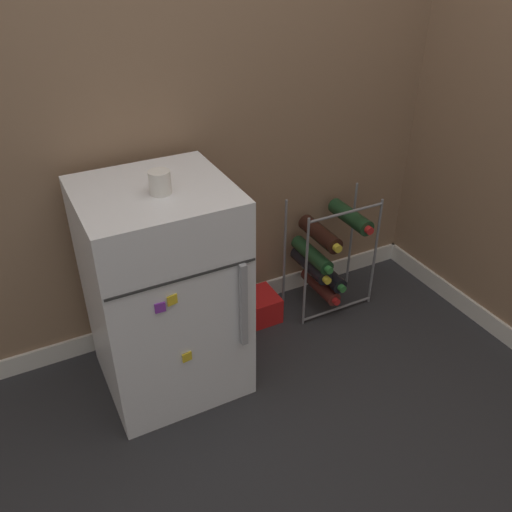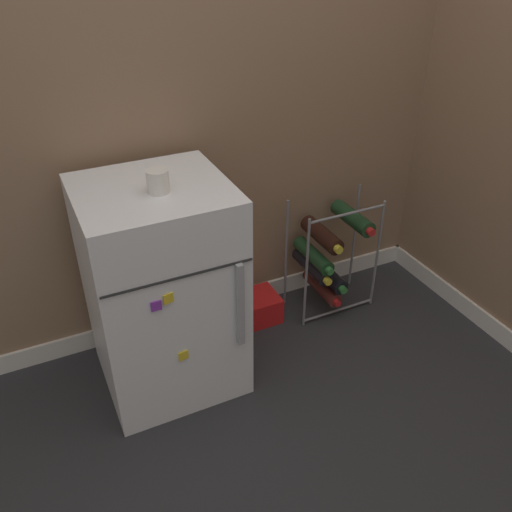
% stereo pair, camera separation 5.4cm
% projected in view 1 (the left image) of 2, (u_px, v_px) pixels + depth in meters
% --- Properties ---
extents(ground_plane, '(14.00, 14.00, 0.00)m').
position_uv_depth(ground_plane, '(308.00, 372.00, 2.28)').
color(ground_plane, '#28282B').
extents(wall_back, '(6.79, 0.07, 2.50)m').
position_uv_depth(wall_back, '(244.00, 37.00, 2.06)').
color(wall_back, '#84664C').
rests_on(wall_back, ground_plane).
extents(mini_fridge, '(0.53, 0.53, 0.86)m').
position_uv_depth(mini_fridge, '(164.00, 291.00, 2.05)').
color(mini_fridge, white).
rests_on(mini_fridge, ground_plane).
extents(wine_rack, '(0.39, 0.29, 0.56)m').
position_uv_depth(wine_rack, '(324.00, 254.00, 2.52)').
color(wine_rack, slate).
rests_on(wine_rack, ground_plane).
extents(soda_box, '(0.29, 0.18, 0.13)m').
position_uv_depth(soda_box, '(247.00, 310.00, 2.54)').
color(soda_box, red).
rests_on(soda_box, ground_plane).
extents(fridge_top_cup, '(0.07, 0.07, 0.08)m').
position_uv_depth(fridge_top_cup, '(160.00, 182.00, 1.77)').
color(fridge_top_cup, silver).
rests_on(fridge_top_cup, mini_fridge).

